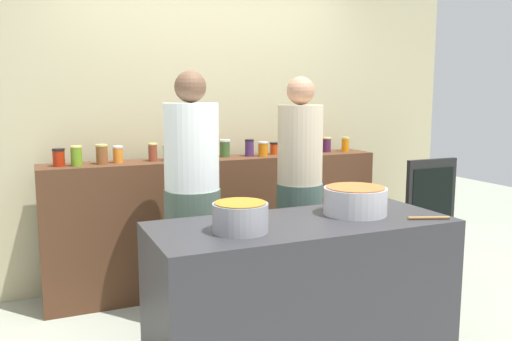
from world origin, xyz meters
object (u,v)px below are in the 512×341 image
Objects in this scene: preserve_jar_15 at (345,144)px; cooking_pot_left at (240,217)px; preserve_jar_10 at (263,149)px; cook_in_cap at (299,204)px; preserve_jar_8 at (225,148)px; preserve_jar_12 at (292,148)px; preserve_jar_11 at (274,148)px; wooden_spoon at (429,218)px; preserve_jar_14 at (326,145)px; cooking_pot_center at (355,201)px; preserve_jar_3 at (118,154)px; preserve_jar_13 at (313,144)px; preserve_jar_6 at (181,152)px; chalkboard_sign at (430,220)px; preserve_jar_7 at (205,149)px; preserve_jar_5 at (168,153)px; preserve_jar_4 at (153,152)px; preserve_jar_0 at (59,157)px; cook_with_tongs at (193,212)px; preserve_jar_1 at (76,156)px; preserve_jar_9 at (249,148)px.

cooking_pot_left is (-1.58, -1.46, -0.19)m from preserve_jar_15.
preserve_jar_10 is 0.68m from cook_in_cap.
preserve_jar_12 is at bearing -8.30° from preserve_jar_8.
preserve_jar_11 reaches higher than wooden_spoon.
preserve_jar_14 is 1.55m from cooking_pot_center.
preserve_jar_8 is 0.31m from preserve_jar_10.
preserve_jar_3 is 1.65m from preserve_jar_13.
preserve_jar_6 is 1.51m from cooking_pot_left.
chalkboard_sign is at bearing -53.75° from preserve_jar_15.
preserve_jar_3 is 2.55m from chalkboard_sign.
preserve_jar_8 is 0.48× the size of cooking_pot_left.
cooking_pot_left is (-0.29, -1.48, -0.20)m from preserve_jar_7.
preserve_jar_5 reaches higher than chalkboard_sign.
preserve_jar_7 is 0.75m from preserve_jar_12.
wooden_spoon is at bearing -53.99° from preserve_jar_4.
preserve_jar_14 is at bearing 6.01° from preserve_jar_10.
preserve_jar_0 is 2.49m from wooden_spoon.
cook_with_tongs is (-0.10, -0.63, -0.34)m from preserve_jar_6.
preserve_jar_6 is 0.96× the size of preserve_jar_10.
preserve_jar_13 reaches higher than preserve_jar_11.
preserve_jar_8 is at bearing 171.70° from preserve_jar_12.
preserve_jar_13 is at bearing 83.35° from wooden_spoon.
preserve_jar_0 is at bearing 143.45° from cook_with_tongs.
cooking_pot_left is at bearing -172.27° from cooking_pot_center.
preserve_jar_1 is at bearing -177.79° from preserve_jar_14.
preserve_jar_5 is at bearing 179.64° from preserve_jar_7.
preserve_jar_6 is 0.11× the size of chalkboard_sign.
preserve_jar_11 is 0.15m from preserve_jar_12.
preserve_jar_9 reaches higher than preserve_jar_14.
cooking_pot_left is (-0.67, -1.47, -0.19)m from preserve_jar_9.
preserve_jar_9 is at bearing -0.53° from preserve_jar_7.
preserve_jar_6 is 0.81m from preserve_jar_11.
preserve_jar_13 is (1.28, 0.03, 0.02)m from preserve_jar_5.
wooden_spoon is at bearing -96.65° from preserve_jar_13.
cook_in_cap is at bearing -21.30° from preserve_jar_1.
wooden_spoon is at bearing -76.01° from preserve_jar_9.
preserve_jar_7 is 0.99m from preserve_jar_13.
preserve_jar_9 is at bearing -2.62° from preserve_jar_6.
preserve_jar_10 is at bearing -5.03° from preserve_jar_7.
preserve_jar_8 reaches higher than preserve_jar_11.
preserve_jar_14 is at bearing 0.10° from preserve_jar_6.
preserve_jar_8 is at bearing 4.80° from preserve_jar_5.
preserve_jar_15 is at bearing 42.82° from cooking_pot_left.
preserve_jar_0 is 0.12× the size of chalkboard_sign.
cooking_pot_left is (-0.10, -1.50, -0.18)m from preserve_jar_6.
preserve_jar_13 is at bearing -3.04° from preserve_jar_11.
preserve_jar_13 is 0.38× the size of cooking_pot_center.
preserve_jar_9 is 0.91m from preserve_jar_15.
preserve_jar_10 is at bearing 0.52° from preserve_jar_1.
preserve_jar_3 is 0.26m from preserve_jar_4.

